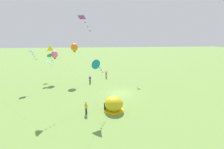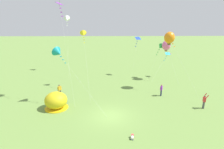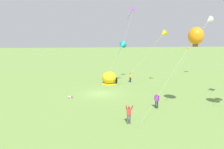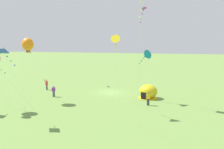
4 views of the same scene
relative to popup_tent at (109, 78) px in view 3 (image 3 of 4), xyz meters
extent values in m
plane|color=olive|center=(6.60, -2.14, -1.00)|extent=(300.00, 300.00, 0.00)
ellipsoid|color=gold|center=(0.00, -0.01, 0.05)|extent=(2.70, 2.60, 2.10)
cylinder|color=yellow|center=(0.00, -0.01, -0.95)|extent=(2.81, 2.81, 0.10)
cube|color=black|center=(0.52, 1.15, -0.45)|extent=(0.78, 0.44, 1.10)
cylinder|color=white|center=(8.45, -6.38, -0.83)|extent=(0.29, 0.36, 0.22)
sphere|color=tan|center=(8.51, -6.13, -0.80)|extent=(0.19, 0.19, 0.19)
cylinder|color=#D83F3F|center=(8.51, -6.13, -0.71)|extent=(0.24, 0.24, 0.06)
cylinder|color=tan|center=(8.38, -6.24, -0.91)|extent=(0.07, 0.07, 0.17)
cylinder|color=tan|center=(8.57, -6.29, -0.91)|extent=(0.07, 0.07, 0.17)
cylinder|color=navy|center=(8.34, -6.47, -0.93)|extent=(0.09, 0.09, 0.13)
cylinder|color=navy|center=(8.49, -6.51, -0.93)|extent=(0.09, 0.09, 0.13)
cylinder|color=#4C4C51|center=(18.06, -0.51, -0.56)|extent=(0.15, 0.15, 0.88)
cylinder|color=#4C4C51|center=(18.04, -0.71, -0.56)|extent=(0.15, 0.15, 0.88)
cube|color=red|center=(18.05, -0.61, 0.18)|extent=(0.27, 0.40, 0.60)
sphere|color=brown|center=(18.05, -0.61, 0.61)|extent=(0.22, 0.22, 0.22)
cylinder|color=red|center=(18.22, -0.36, 0.65)|extent=(0.38, 0.12, 0.50)
cylinder|color=red|center=(18.17, -0.89, 0.65)|extent=(0.39, 0.18, 0.50)
cylinder|color=#1E2347|center=(-0.48, 3.90, -0.56)|extent=(0.15, 0.15, 0.88)
cylinder|color=#1E2347|center=(-0.65, 3.78, -0.56)|extent=(0.15, 0.15, 0.88)
cube|color=gold|center=(-0.56, 3.84, 0.18)|extent=(0.45, 0.42, 0.60)
sphere|color=brown|center=(-0.56, 3.84, 0.61)|extent=(0.22, 0.22, 0.22)
cylinder|color=gold|center=(-0.36, 3.98, 0.18)|extent=(0.09, 0.09, 0.58)
cylinder|color=gold|center=(-0.77, 3.70, 0.18)|extent=(0.09, 0.09, 0.58)
cylinder|color=#1E2347|center=(13.98, 3.41, -0.56)|extent=(0.15, 0.15, 0.88)
cylinder|color=#1E2347|center=(14.09, 3.57, -0.56)|extent=(0.15, 0.15, 0.88)
cube|color=purple|center=(14.04, 3.49, 0.18)|extent=(0.41, 0.45, 0.60)
sphere|color=#9E7051|center=(14.04, 3.49, 0.61)|extent=(0.22, 0.22, 0.22)
cylinder|color=purple|center=(13.89, 3.29, 0.18)|extent=(0.09, 0.09, 0.58)
cylinder|color=purple|center=(14.18, 3.70, 0.18)|extent=(0.09, 0.09, 0.58)
cylinder|color=brown|center=(14.13, 9.79, -0.97)|extent=(0.03, 0.03, 0.06)
cylinder|color=silver|center=(1.29, 1.99, 5.24)|extent=(1.93, 3.89, 12.48)
cylinder|color=brown|center=(2.24, 0.05, -0.97)|extent=(0.03, 0.03, 0.06)
cube|color=purple|center=(0.33, 3.93, 11.48)|extent=(0.95, 0.99, 0.37)
cylinder|color=#332314|center=(0.33, 3.93, 11.49)|extent=(0.17, 0.33, 0.71)
cube|color=purple|center=(0.50, 3.58, 10.91)|extent=(0.20, 0.17, 0.12)
cube|color=purple|center=(0.65, 3.28, 10.42)|extent=(0.21, 0.11, 0.12)
cube|color=purple|center=(0.79, 2.99, 9.93)|extent=(0.18, 0.18, 0.12)
cylinder|color=silver|center=(17.11, 3.53, 3.03)|extent=(2.77, 6.48, 8.05)
cylinder|color=brown|center=(18.49, 0.30, -0.97)|extent=(0.03, 0.03, 0.06)
ellipsoid|color=orange|center=(15.73, 6.77, 7.05)|extent=(1.57, 1.57, 1.76)
cube|color=brown|center=(15.73, 6.77, 6.07)|extent=(0.39, 0.39, 0.28)
cube|color=orange|center=(15.90, 6.37, 6.60)|extent=(0.21, 0.14, 0.12)
cube|color=orange|center=(16.04, 6.03, 6.22)|extent=(0.21, 0.12, 0.12)
cube|color=orange|center=(16.19, 5.69, 5.83)|extent=(0.20, 0.16, 0.12)
cylinder|color=silver|center=(14.71, 10.99, 2.00)|extent=(3.01, 2.72, 5.99)
cylinder|color=brown|center=(13.21, 9.64, -0.97)|extent=(0.03, 0.03, 0.06)
cylinder|color=silver|center=(-1.49, 15.37, 4.55)|extent=(1.26, 7.58, 11.09)
cylinder|color=brown|center=(-0.87, 11.58, -0.97)|extent=(0.03, 0.03, 0.06)
cone|color=white|center=(-2.12, 19.15, 10.09)|extent=(1.47, 1.65, 1.57)
cube|color=white|center=(-2.05, 18.73, 9.62)|extent=(0.21, 0.09, 0.12)
cube|color=white|center=(-1.99, 18.37, 9.21)|extent=(0.20, 0.07, 0.12)
cube|color=white|center=(-1.93, 18.01, 8.81)|extent=(0.20, 0.16, 0.12)
cylinder|color=silver|center=(3.36, 4.65, 3.25)|extent=(1.55, 7.62, 8.50)
cylinder|color=brown|center=(4.13, 0.85, -0.97)|extent=(0.03, 0.03, 0.06)
cone|color=yellow|center=(2.59, 8.46, 7.50)|extent=(1.26, 1.34, 1.26)
cube|color=yellow|center=(2.67, 8.03, 7.06)|extent=(0.21, 0.11, 0.12)
cube|color=yellow|center=(2.75, 7.67, 6.67)|extent=(0.21, 0.08, 0.12)
cube|color=yellow|center=(2.82, 7.30, 6.29)|extent=(0.21, 0.13, 0.12)
cylinder|color=brown|center=(18.71, 8.57, -0.97)|extent=(0.03, 0.03, 0.06)
cylinder|color=brown|center=(10.87, 12.16, -0.97)|extent=(0.03, 0.03, 0.06)
cylinder|color=silver|center=(3.19, -0.13, 2.27)|extent=(6.06, 4.56, 6.54)
cylinder|color=brown|center=(6.22, -2.40, -0.97)|extent=(0.03, 0.03, 0.06)
cone|color=teal|center=(0.16, 2.15, 5.54)|extent=(1.85, 1.84, 1.54)
cube|color=teal|center=(0.52, 1.88, 5.11)|extent=(0.18, 0.19, 0.12)
cube|color=teal|center=(0.82, 1.66, 4.75)|extent=(0.19, 0.18, 0.12)
cube|color=teal|center=(1.12, 1.43, 4.38)|extent=(0.14, 0.21, 0.12)
camera|label=1|loc=(-19.31, 2.79, 8.97)|focal=24.00mm
camera|label=2|loc=(6.23, -19.80, 8.87)|focal=28.00mm
camera|label=3|loc=(36.73, -4.90, 6.85)|focal=35.00mm
camera|label=4|loc=(-4.49, 32.15, 7.14)|focal=35.00mm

